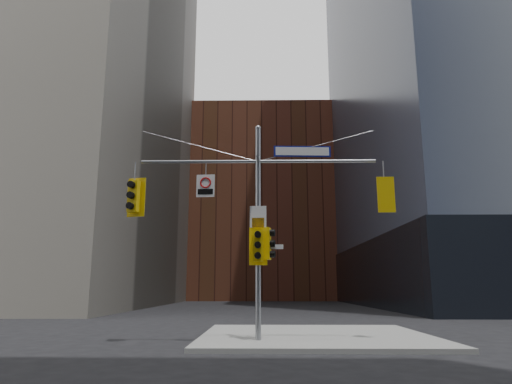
{
  "coord_description": "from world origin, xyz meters",
  "views": [
    {
      "loc": [
        0.17,
        -13.04,
        1.78
      ],
      "look_at": [
        -0.07,
        2.0,
        4.93
      ],
      "focal_mm": 32.0,
      "sensor_mm": 36.0,
      "label": 1
    }
  ],
  "objects_px": {
    "signal_assembly": "(258,207)",
    "traffic_light_pole_side": "(268,244)",
    "traffic_light_east_arm": "(385,195)",
    "regulatory_sign_arm": "(205,185)",
    "traffic_light_west_arm": "(134,196)",
    "street_sign_blade": "(302,151)",
    "traffic_light_pole_front": "(258,245)"
  },
  "relations": [
    {
      "from": "traffic_light_pole_side",
      "to": "street_sign_blade",
      "type": "relative_size",
      "value": 0.54
    },
    {
      "from": "traffic_light_pole_front",
      "to": "signal_assembly",
      "type": "bearing_deg",
      "value": 91.92
    },
    {
      "from": "traffic_light_east_arm",
      "to": "traffic_light_pole_side",
      "type": "distance_m",
      "value": 4.25
    },
    {
      "from": "traffic_light_west_arm",
      "to": "traffic_light_pole_side",
      "type": "distance_m",
      "value": 4.81
    },
    {
      "from": "signal_assembly",
      "to": "traffic_light_pole_side",
      "type": "bearing_deg",
      "value": -0.41
    },
    {
      "from": "traffic_light_west_arm",
      "to": "street_sign_blade",
      "type": "relative_size",
      "value": 0.69
    },
    {
      "from": "traffic_light_east_arm",
      "to": "signal_assembly",
      "type": "bearing_deg",
      "value": 1.93
    },
    {
      "from": "traffic_light_pole_side",
      "to": "traffic_light_pole_front",
      "type": "xyz_separation_m",
      "value": [
        -0.32,
        -0.26,
        -0.08
      ]
    },
    {
      "from": "signal_assembly",
      "to": "regulatory_sign_arm",
      "type": "height_order",
      "value": "signal_assembly"
    },
    {
      "from": "signal_assembly",
      "to": "traffic_light_east_arm",
      "type": "xyz_separation_m",
      "value": [
        4.25,
        0.0,
        0.38
      ]
    },
    {
      "from": "traffic_light_east_arm",
      "to": "regulatory_sign_arm",
      "type": "relative_size",
      "value": 1.56
    },
    {
      "from": "traffic_light_east_arm",
      "to": "regulatory_sign_arm",
      "type": "distance_m",
      "value": 6.05
    },
    {
      "from": "regulatory_sign_arm",
      "to": "traffic_light_pole_front",
      "type": "bearing_deg",
      "value": -3.06
    },
    {
      "from": "street_sign_blade",
      "to": "regulatory_sign_arm",
      "type": "distance_m",
      "value": 3.5
    },
    {
      "from": "street_sign_blade",
      "to": "regulatory_sign_arm",
      "type": "height_order",
      "value": "street_sign_blade"
    },
    {
      "from": "traffic_light_east_arm",
      "to": "traffic_light_west_arm",
      "type": "bearing_deg",
      "value": 1.83
    },
    {
      "from": "traffic_light_pole_front",
      "to": "traffic_light_east_arm",
      "type": "bearing_deg",
      "value": 5.48
    },
    {
      "from": "traffic_light_west_arm",
      "to": "regulatory_sign_arm",
      "type": "distance_m",
      "value": 2.45
    },
    {
      "from": "traffic_light_pole_side",
      "to": "street_sign_blade",
      "type": "distance_m",
      "value": 3.38
    },
    {
      "from": "traffic_light_east_arm",
      "to": "regulatory_sign_arm",
      "type": "height_order",
      "value": "regulatory_sign_arm"
    },
    {
      "from": "signal_assembly",
      "to": "traffic_light_pole_side",
      "type": "xyz_separation_m",
      "value": [
        0.32,
        -0.0,
        -1.22
      ]
    },
    {
      "from": "traffic_light_east_arm",
      "to": "traffic_light_pole_front",
      "type": "distance_m",
      "value": 4.59
    },
    {
      "from": "signal_assembly",
      "to": "street_sign_blade",
      "type": "bearing_deg",
      "value": 0.13
    },
    {
      "from": "traffic_light_east_arm",
      "to": "street_sign_blade",
      "type": "height_order",
      "value": "street_sign_blade"
    },
    {
      "from": "traffic_light_east_arm",
      "to": "traffic_light_pole_side",
      "type": "bearing_deg",
      "value": 1.96
    },
    {
      "from": "regulatory_sign_arm",
      "to": "traffic_light_west_arm",
      "type": "bearing_deg",
      "value": -175.97
    },
    {
      "from": "regulatory_sign_arm",
      "to": "traffic_light_pole_side",
      "type": "bearing_deg",
      "value": 5.31
    },
    {
      "from": "street_sign_blade",
      "to": "regulatory_sign_arm",
      "type": "relative_size",
      "value": 2.52
    },
    {
      "from": "traffic_light_pole_side",
      "to": "street_sign_blade",
      "type": "height_order",
      "value": "street_sign_blade"
    },
    {
      "from": "traffic_light_west_arm",
      "to": "traffic_light_pole_front",
      "type": "bearing_deg",
      "value": 10.07
    },
    {
      "from": "traffic_light_west_arm",
      "to": "traffic_light_east_arm",
      "type": "distance_m",
      "value": 8.46
    },
    {
      "from": "traffic_light_pole_side",
      "to": "street_sign_blade",
      "type": "bearing_deg",
      "value": -77.48
    }
  ]
}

